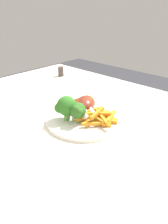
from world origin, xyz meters
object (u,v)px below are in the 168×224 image
at_px(dinner_plate, 84,119).
at_px(pepper_shaker, 61,71).
at_px(carrot_fries_pile, 99,116).
at_px(fork, 43,95).
at_px(broccoli_floret_middle, 66,106).
at_px(dining_table, 89,146).
at_px(chicken_drumstick_near, 87,103).
at_px(chicken_drumstick_extra, 85,104).
at_px(broccoli_floret_front, 78,111).
at_px(chicken_drumstick_far, 78,106).

xyz_separation_m(dinner_plate, pepper_shaker, (-0.42, 0.27, 0.02)).
xyz_separation_m(carrot_fries_pile, fork, (-0.31, 0.01, -0.02)).
xyz_separation_m(broccoli_floret_middle, pepper_shaker, (-0.38, 0.31, -0.03)).
xyz_separation_m(dining_table, fork, (-0.28, 0.03, 0.10)).
xyz_separation_m(chicken_drumstick_near, chicken_drumstick_extra, (0.00, -0.01, 0.00)).
relative_size(chicken_drumstick_near, chicken_drumstick_extra, 0.95).
distance_m(broccoli_floret_front, pepper_shaker, 0.52).
bearing_deg(pepper_shaker, dining_table, -30.91).
relative_size(chicken_drumstick_extra, pepper_shaker, 2.51).
bearing_deg(broccoli_floret_middle, dining_table, 52.44).
bearing_deg(broccoli_floret_front, pepper_shaker, 144.53).
relative_size(broccoli_floret_middle, carrot_fries_pile, 0.59).
bearing_deg(broccoli_floret_front, dining_table, 84.68).
distance_m(dinner_plate, chicken_drumstick_near, 0.07).
distance_m(dining_table, chicken_drumstick_near, 0.15).
bearing_deg(carrot_fries_pile, broccoli_floret_middle, -137.81).
bearing_deg(fork, dining_table, -74.01).
bearing_deg(chicken_drumstick_far, broccoli_floret_middle, -77.77).
xyz_separation_m(broccoli_floret_front, fork, (-0.28, 0.07, -0.05)).
xyz_separation_m(chicken_drumstick_extra, pepper_shaker, (-0.38, 0.23, -0.01)).
height_order(chicken_drumstick_far, chicken_drumstick_extra, chicken_drumstick_extra).
height_order(dinner_plate, fork, dinner_plate).
relative_size(chicken_drumstick_near, pepper_shaker, 2.38).
relative_size(broccoli_floret_front, fork, 0.34).
relative_size(chicken_drumstick_far, chicken_drumstick_extra, 0.85).
bearing_deg(dining_table, broccoli_floret_middle, -127.56).
relative_size(dinner_plate, broccoli_floret_middle, 3.12).
distance_m(chicken_drumstick_near, pepper_shaker, 0.44).
relative_size(broccoli_floret_middle, pepper_shaker, 1.59).
bearing_deg(dinner_plate, chicken_drumstick_near, 122.68).
distance_m(dining_table, carrot_fries_pile, 0.13).
distance_m(broccoli_floret_middle, pepper_shaker, 0.50).
bearing_deg(dinner_plate, dining_table, 39.16).
bearing_deg(dinner_plate, fork, 172.33).
bearing_deg(broccoli_floret_front, chicken_drumstick_near, 115.10).
bearing_deg(chicken_drumstick_near, dining_table, -42.68).
bearing_deg(chicken_drumstick_extra, chicken_drumstick_near, 96.62).
distance_m(chicken_drumstick_far, pepper_shaker, 0.44).
bearing_deg(pepper_shaker, broccoli_floret_front, -35.47).
relative_size(dining_table, chicken_drumstick_near, 10.81).
xyz_separation_m(fork, pepper_shaker, (-0.15, 0.23, 0.02)).
distance_m(broccoli_floret_middle, chicken_drumstick_far, 0.07).
bearing_deg(chicken_drumstick_near, broccoli_floret_front, -64.90).
relative_size(chicken_drumstick_far, fork, 0.55).
relative_size(broccoli_floret_middle, chicken_drumstick_extra, 0.63).
relative_size(carrot_fries_pile, chicken_drumstick_far, 1.25).
xyz_separation_m(broccoli_floret_front, chicken_drumstick_near, (-0.04, 0.09, -0.02)).
bearing_deg(dinner_plate, broccoli_floret_middle, -123.93).
bearing_deg(chicken_drumstick_near, chicken_drumstick_far, -113.00).
bearing_deg(pepper_shaker, chicken_drumstick_far, -33.61).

